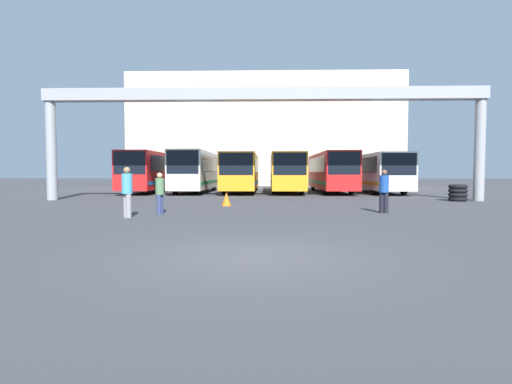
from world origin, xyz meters
The scene contains 14 objects.
ground_plane centered at (0.00, 0.00, 0.00)m, with size 200.00×200.00×0.00m, color #38383D.
building_backdrop centered at (0.00, 46.52, 6.93)m, with size 34.14×12.00×13.86m.
overhead_gantry centered at (0.00, 15.68, 5.47)m, with size 25.81×0.80×6.56m.
bus_slot_0 centered at (-9.30, 25.87, 1.87)m, with size 2.48×12.47×3.24m.
bus_slot_1 centered at (-5.58, 24.99, 1.90)m, with size 2.47×10.71×3.30m.
bus_slot_2 centered at (-1.86, 25.67, 1.80)m, with size 2.59×12.06×3.11m.
bus_slot_3 centered at (1.86, 25.65, 1.80)m, with size 2.51×12.02×3.11m.
bus_slot_4 centered at (5.58, 25.77, 1.84)m, with size 2.45×12.26×3.20m.
bus_slot_5 centered at (9.30, 24.95, 1.78)m, with size 2.62×10.62×3.09m.
pedestrian_near_left centered at (-3.94, 7.77, 0.87)m, with size 0.34×0.34×1.65m.
pedestrian_mid_right centered at (-4.82, 6.55, 0.99)m, with size 0.39×0.39×1.86m.
pedestrian_mid_left centered at (5.06, 8.52, 0.94)m, with size 0.37×0.37×1.77m.
traffic_cone centered at (-1.72, 11.81, 0.34)m, with size 0.48×0.48×0.67m.
tire_stack centered at (11.30, 15.43, 0.48)m, with size 1.04×1.04×0.96m.
Camera 1 is at (0.31, -7.85, 1.66)m, focal length 28.00 mm.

